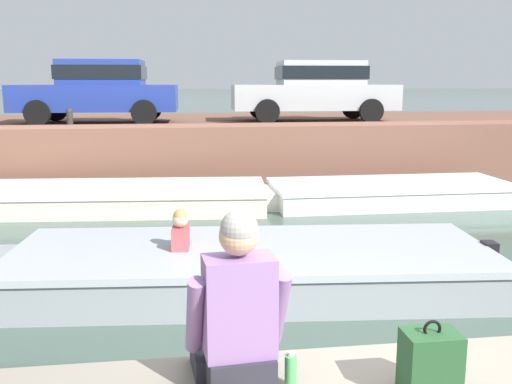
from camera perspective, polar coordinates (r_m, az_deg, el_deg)
ground_plane at (r=8.50m, az=0.77°, el=-6.10°), size 400.00×400.00×0.00m
far_quay_wall at (r=16.08m, az=-3.46°, el=4.69°), size 60.00×6.00×1.48m
far_wall_coping at (r=13.15m, az=-2.52°, el=6.71°), size 60.00×0.24×0.08m
boat_moored_central_cream at (r=11.67m, az=-14.26°, el=-0.57°), size 6.75×2.50×0.46m
boat_moored_east_white at (r=12.13m, az=12.24°, el=-0.10°), size 5.91×1.96×0.44m
motorboat_passing at (r=7.02m, az=-2.75°, el=-7.62°), size 7.06×2.61×1.00m
car_left_inner_blue at (r=14.86m, az=-15.45°, el=9.93°), size 4.02×2.04×1.54m
car_centre_silver at (r=15.17m, az=6.00°, el=10.27°), size 4.28×2.05×1.54m
mooring_bollard_mid at (r=13.42m, az=-18.14°, el=7.12°), size 0.15×0.15×0.45m
person_seated_left at (r=3.03m, az=-1.85°, el=-12.58°), size 0.55×0.55×0.97m
bottle_drink at (r=3.13m, az=3.49°, el=-17.44°), size 0.06×0.06×0.20m
backpack_on_ledge at (r=3.17m, az=16.91°, el=-16.09°), size 0.28×0.24×0.41m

